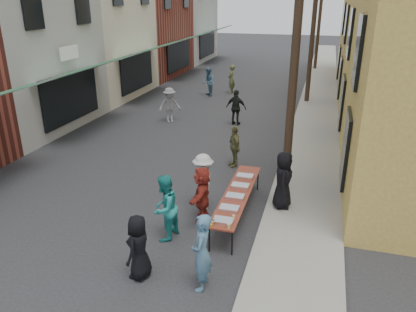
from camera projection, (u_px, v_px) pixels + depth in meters
The scene contains 27 objects.
ground at pixel (126, 213), 11.91m from camera, with size 120.00×120.00×0.00m, color #28282B.
sidewalk at pixel (318, 102), 24.00m from camera, with size 2.20×60.00×0.10m, color gray.
storefront_row at pixel (87, 26), 26.32m from camera, with size 8.00×37.00×9.00m.
utility_pole_near at pixel (295, 49), 11.82m from camera, with size 0.26×0.26×9.00m, color #2D2116.
utility_pole_mid at pixel (314, 23), 22.53m from camera, with size 0.26×0.26×9.00m, color #2D2116.
utility_pole_far at pixel (320, 14), 33.25m from camera, with size 0.26×0.26×9.00m, color #2D2116.
serving_table at pixel (237, 194), 11.49m from camera, with size 0.70×4.00×0.75m.
catering_tray_sausage at pixel (223, 221), 9.99m from camera, with size 0.50×0.33×0.08m, color maroon.
catering_tray_foil_b at pixel (229, 208), 10.57m from camera, with size 0.50×0.33×0.08m, color #B2B2B7.
catering_tray_buns at pixel (235, 196), 11.20m from camera, with size 0.50×0.33×0.08m, color tan.
catering_tray_foil_d at pixel (240, 186), 11.82m from camera, with size 0.50×0.33×0.08m, color #B2B2B7.
catering_tray_buns_end at pixel (245, 176), 12.44m from camera, with size 0.50×0.33×0.08m, color tan.
condiment_jar_a at pixel (211, 226), 9.78m from camera, with size 0.07×0.07×0.08m, color #A57F26.
condiment_jar_b at pixel (212, 224), 9.87m from camera, with size 0.07×0.07×0.08m, color #A57F26.
condiment_jar_c at pixel (213, 221), 9.96m from camera, with size 0.07×0.07×0.08m, color #A57F26.
cup_stack at pixel (229, 226), 9.71m from camera, with size 0.08×0.08×0.12m, color tan.
guest_front_a at pixel (139, 247), 8.98m from camera, with size 0.75×0.49×1.54m, color black.
guest_front_b at pixel (202, 252), 8.58m from camera, with size 0.65×0.43×1.79m, color #49718E.
guest_front_c at pixel (165, 208), 10.38m from camera, with size 0.87×0.68×1.79m, color teal.
guest_front_d at pixel (203, 182), 11.92m from camera, with size 1.11×0.64×1.72m, color beige.
guest_front_e at pixel (234, 146), 14.93m from camera, with size 0.92×0.38×1.57m, color brown.
guest_queue_back at pixel (202, 194), 11.30m from camera, with size 1.50×0.48×1.61m, color #9D2D22.
server at pixel (283, 180), 11.79m from camera, with size 0.84×0.55×1.73m, color black.
passerby_left at pixel (170, 105), 20.22m from camera, with size 1.12×0.64×1.73m, color gray.
passerby_mid at pixel (236, 108), 19.73m from camera, with size 1.02×0.42×1.73m, color black.
passerby_right at pixel (231, 79), 26.18m from camera, with size 0.67×0.44×1.83m, color brown.
passerby_far at pixel (208, 82), 25.43m from camera, with size 0.87×0.68×1.79m, color #4A718F.
Camera 1 is at (5.21, -9.37, 5.97)m, focal length 35.00 mm.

